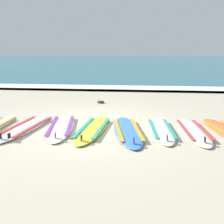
{
  "coord_description": "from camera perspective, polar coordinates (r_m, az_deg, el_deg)",
  "views": [
    {
      "loc": [
        1.1,
        -5.92,
        1.82
      ],
      "look_at": [
        0.44,
        0.56,
        0.25
      ],
      "focal_mm": 41.77,
      "sensor_mm": 36.0,
      "label": 1
    }
  ],
  "objects": [
    {
      "name": "wave_foam_strip",
      "position": [
        12.16,
        0.57,
        5.21
      ],
      "size": [
        80.0,
        1.31,
        0.11
      ],
      "primitive_type": "cube",
      "color": "white",
      "rests_on": "ground"
    },
    {
      "name": "surfboard_2",
      "position": [
        6.3,
        -11.09,
        -3.14
      ],
      "size": [
        0.96,
        2.39,
        0.18
      ],
      "color": "white",
      "rests_on": "ground"
    },
    {
      "name": "surfboard_5",
      "position": [
        6.05,
        10.7,
        -3.83
      ],
      "size": [
        0.65,
        2.11,
        0.18
      ],
      "color": "white",
      "rests_on": "ground"
    },
    {
      "name": "sea",
      "position": [
        41.38,
        4.38,
        11.06
      ],
      "size": [
        80.0,
        60.0,
        0.1
      ],
      "primitive_type": "cube",
      "color": "#23667A",
      "rests_on": "ground"
    },
    {
      "name": "seaweed_clump_near_shoreline",
      "position": [
        9.05,
        -2.51,
        2.23
      ],
      "size": [
        0.25,
        0.2,
        0.09
      ],
      "primitive_type": "ellipsoid",
      "color": "#2D381E",
      "rests_on": "ground"
    },
    {
      "name": "surfboard_6",
      "position": [
        6.15,
        17.34,
        -3.94
      ],
      "size": [
        0.68,
        2.2,
        0.18
      ],
      "color": "silver",
      "rests_on": "ground"
    },
    {
      "name": "surfboard_4",
      "position": [
        5.9,
        3.43,
        -4.07
      ],
      "size": [
        0.99,
        2.42,
        0.18
      ],
      "color": "#3875CC",
      "rests_on": "ground"
    },
    {
      "name": "surfboard_1",
      "position": [
        6.46,
        -18.48,
        -3.18
      ],
      "size": [
        0.88,
        2.44,
        0.18
      ],
      "color": "white",
      "rests_on": "ground"
    },
    {
      "name": "ground_plane",
      "position": [
        6.29,
        -4.53,
        -3.31
      ],
      "size": [
        80.0,
        80.0,
        0.0
      ],
      "primitive_type": "plane",
      "color": "#B7AD93"
    },
    {
      "name": "surfboard_3",
      "position": [
        6.04,
        -4.24,
        -3.67
      ],
      "size": [
        0.75,
        2.34,
        0.18
      ],
      "color": "yellow",
      "rests_on": "ground"
    }
  ]
}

